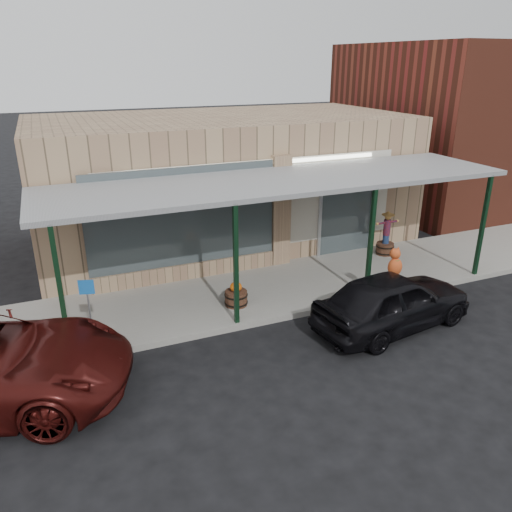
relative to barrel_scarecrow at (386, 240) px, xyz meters
name	(u,v)px	position (x,y,z in m)	size (l,w,h in m)	color
ground	(352,358)	(-4.08, -4.46, -0.63)	(120.00, 120.00, 0.00)	black
sidewalk	(280,288)	(-4.08, -0.86, -0.55)	(40.00, 3.20, 0.15)	gray
storefront	(223,180)	(-4.08, 3.70, 1.47)	(12.00, 6.25, 4.20)	tan
awning	(282,183)	(-4.08, -0.90, 2.39)	(12.00, 3.00, 3.04)	gray
block_buildings_near	(265,123)	(-2.07, 4.74, 3.14)	(61.00, 8.00, 8.00)	brown
barrel_scarecrow	(386,240)	(0.00, 0.00, 0.00)	(0.83, 0.69, 1.41)	#552F22
barrel_pumpkin	(236,296)	(-5.58, -1.48, -0.24)	(0.66, 0.66, 0.66)	#552F22
handicap_sign	(89,304)	(-9.08, -2.06, 0.51)	(0.31, 0.11, 1.53)	gray
parked_sedan	(393,300)	(-2.50, -3.67, 0.06)	(4.19, 2.17, 1.64)	black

